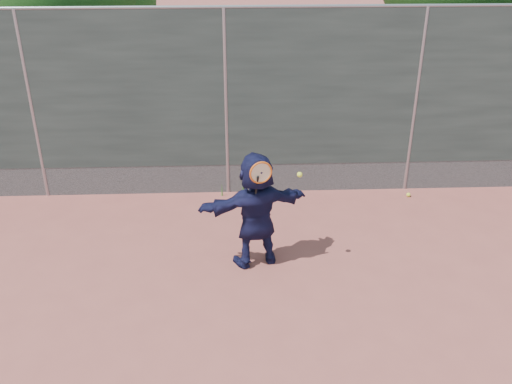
{
  "coord_description": "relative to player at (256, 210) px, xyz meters",
  "views": [
    {
      "loc": [
        0.11,
        -5.08,
        4.33
      ],
      "look_at": [
        0.38,
        1.38,
        1.05
      ],
      "focal_mm": 40.0,
      "sensor_mm": 36.0,
      "label": 1
    }
  ],
  "objects": [
    {
      "name": "ground",
      "position": [
        -0.38,
        -1.38,
        -0.79
      ],
      "size": [
        80.0,
        80.0,
        0.0
      ],
      "primitive_type": "plane",
      "color": "#9E4C42",
      "rests_on": "ground"
    },
    {
      "name": "player",
      "position": [
        0.0,
        0.0,
        0.0
      ],
      "size": [
        1.54,
        0.85,
        1.58
      ],
      "primitive_type": "imported",
      "rotation": [
        0.0,
        0.0,
        3.42
      ],
      "color": "#15163B",
      "rests_on": "ground"
    },
    {
      "name": "ball_ground",
      "position": [
        2.6,
        1.81,
        -0.76
      ],
      "size": [
        0.07,
        0.07,
        0.07
      ],
      "primitive_type": "sphere",
      "color": "yellow",
      "rests_on": "ground"
    },
    {
      "name": "fence",
      "position": [
        -0.38,
        2.12,
        0.79
      ],
      "size": [
        20.0,
        0.06,
        3.03
      ],
      "color": "#38423D",
      "rests_on": "ground"
    },
    {
      "name": "swing_action",
      "position": [
        0.1,
        -0.19,
        0.6
      ],
      "size": [
        0.67,
        0.18,
        0.51
      ],
      "color": "#D85714",
      "rests_on": "ground"
    },
    {
      "name": "weed_clump",
      "position": [
        -0.09,
        2.0,
        -0.66
      ],
      "size": [
        0.68,
        0.07,
        0.3
      ],
      "color": "#387226",
      "rests_on": "ground"
    }
  ]
}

